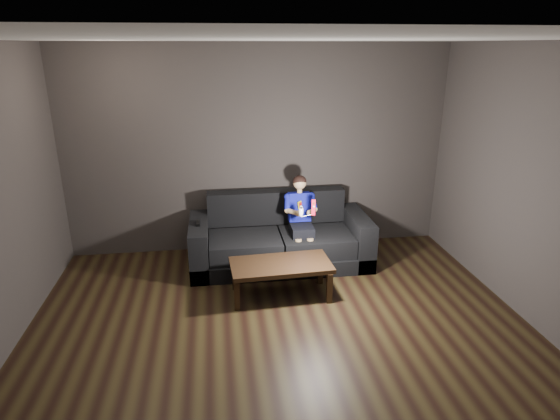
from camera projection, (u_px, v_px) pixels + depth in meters
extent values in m
plane|color=black|center=(287.00, 356.00, 4.23)|extent=(5.00, 5.00, 0.00)
cube|color=#403A37|center=(259.00, 151.00, 6.12)|extent=(5.00, 0.04, 2.70)
cube|color=white|center=(290.00, 39.00, 3.33)|extent=(5.00, 5.00, 0.02)
cube|color=black|center=(280.00, 256.00, 6.00)|extent=(2.24, 0.97, 0.19)
cube|color=black|center=(245.00, 246.00, 5.77)|extent=(0.88, 0.68, 0.23)
cube|color=black|center=(316.00, 242.00, 5.89)|extent=(0.88, 0.68, 0.23)
cube|color=black|center=(276.00, 206.00, 6.16)|extent=(1.79, 0.22, 0.44)
cube|color=black|center=(199.00, 246.00, 5.80)|extent=(0.22, 0.97, 0.61)
cube|color=black|center=(357.00, 237.00, 6.06)|extent=(0.22, 0.97, 0.61)
cube|color=black|center=(302.00, 230.00, 5.79)|extent=(0.27, 0.34, 0.13)
cube|color=#060690|center=(299.00, 207.00, 5.88)|extent=(0.27, 0.19, 0.38)
cube|color=yellow|center=(300.00, 205.00, 5.79)|extent=(0.08, 0.08, 0.09)
cube|color=red|center=(300.00, 205.00, 5.78)|extent=(0.05, 0.05, 0.06)
cylinder|color=#DAAF78|center=(300.00, 191.00, 5.81)|extent=(0.06, 0.06, 0.05)
sphere|color=#DAAF78|center=(300.00, 183.00, 5.77)|extent=(0.16, 0.16, 0.16)
ellipsoid|color=black|center=(300.00, 181.00, 5.77)|extent=(0.17, 0.17, 0.15)
cylinder|color=#060690|center=(287.00, 204.00, 5.78)|extent=(0.07, 0.20, 0.17)
cylinder|color=#060690|center=(313.00, 202.00, 5.82)|extent=(0.07, 0.20, 0.17)
cylinder|color=#DAAF78|center=(293.00, 210.00, 5.66)|extent=(0.13, 0.21, 0.09)
cylinder|color=#DAAF78|center=(313.00, 210.00, 5.69)|extent=(0.13, 0.21, 0.09)
sphere|color=#DAAF78|center=(298.00, 213.00, 5.59)|extent=(0.08, 0.08, 0.08)
sphere|color=#DAAF78|center=(310.00, 213.00, 5.61)|extent=(0.08, 0.08, 0.08)
cylinder|color=#DAAF78|center=(298.00, 251.00, 5.68)|extent=(0.08, 0.08, 0.31)
cylinder|color=#DAAF78|center=(310.00, 250.00, 5.70)|extent=(0.08, 0.08, 0.31)
cube|color=red|center=(314.00, 207.00, 5.38)|extent=(0.06, 0.08, 0.19)
cube|color=maroon|center=(314.00, 203.00, 5.34)|extent=(0.03, 0.02, 0.03)
cylinder|color=white|center=(314.00, 209.00, 5.37)|extent=(0.02, 0.01, 0.02)
ellipsoid|color=white|center=(301.00, 211.00, 5.38)|extent=(0.07, 0.09, 0.14)
cylinder|color=black|center=(302.00, 208.00, 5.34)|extent=(0.03, 0.01, 0.02)
cube|color=black|center=(198.00, 223.00, 5.64)|extent=(0.05, 0.17, 0.03)
cube|color=black|center=(198.00, 220.00, 5.69)|extent=(0.02, 0.02, 0.00)
cube|color=black|center=(281.00, 265.00, 5.13)|extent=(1.12, 0.60, 0.05)
cube|color=black|center=(237.00, 295.00, 4.92)|extent=(0.06, 0.06, 0.35)
cube|color=black|center=(329.00, 288.00, 5.05)|extent=(0.06, 0.06, 0.35)
cube|color=black|center=(235.00, 275.00, 5.34)|extent=(0.06, 0.06, 0.35)
cube|color=black|center=(320.00, 269.00, 5.47)|extent=(0.06, 0.06, 0.35)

